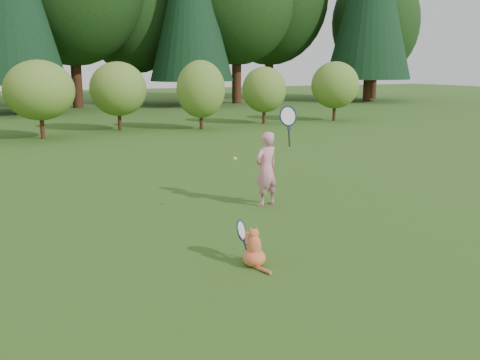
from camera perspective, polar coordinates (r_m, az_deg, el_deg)
name	(u,v)px	position (r m, az deg, el deg)	size (l,w,h in m)	color
ground	(252,242)	(7.46, 1.25, -6.58)	(100.00, 100.00, 0.00)	#2E4F16
shrub_row	(85,95)	(19.60, -16.20, 8.74)	(28.00, 3.00, 2.80)	#4B7725
child	(267,167)	(9.22, 2.90, 1.38)	(0.76, 0.50, 1.93)	pink
cat	(254,246)	(6.54, 1.46, -7.02)	(0.41, 0.71, 0.65)	#BE5024
tennis_ball	(235,159)	(8.52, -0.55, 2.27)	(0.06, 0.06, 0.06)	yellow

